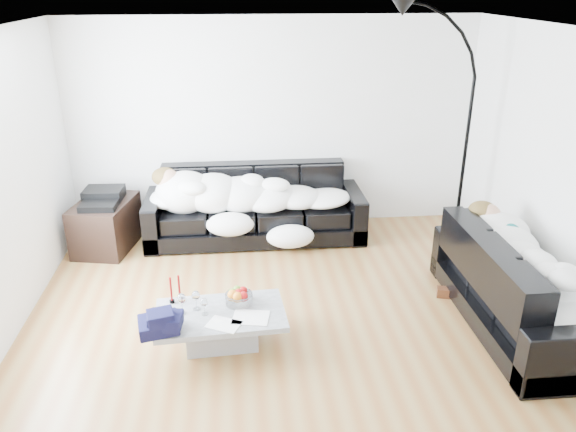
{
  "coord_description": "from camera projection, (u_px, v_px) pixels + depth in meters",
  "views": [
    {
      "loc": [
        -0.48,
        -4.57,
        2.97
      ],
      "look_at": [
        0.0,
        0.3,
        0.9
      ],
      "focal_mm": 35.0,
      "sensor_mm": 36.0,
      "label": 1
    }
  ],
  "objects": [
    {
      "name": "ground",
      "position": [
        291.0,
        314.0,
        5.39
      ],
      "size": [
        5.0,
        5.0,
        0.0
      ],
      "primitive_type": "plane",
      "color": "brown",
      "rests_on": "ground"
    },
    {
      "name": "wall_back",
      "position": [
        273.0,
        125.0,
        6.94
      ],
      "size": [
        5.0,
        0.02,
        2.6
      ],
      "primitive_type": "cube",
      "color": "silver",
      "rests_on": "ground"
    },
    {
      "name": "wall_right",
      "position": [
        564.0,
        178.0,
        5.1
      ],
      "size": [
        0.02,
        4.5,
        2.6
      ],
      "primitive_type": "cube",
      "color": "silver",
      "rests_on": "ground"
    },
    {
      "name": "ceiling",
      "position": [
        292.0,
        30.0,
        4.38
      ],
      "size": [
        5.0,
        5.0,
        0.0
      ],
      "primitive_type": "plane",
      "color": "white",
      "rests_on": "ground"
    },
    {
      "name": "sofa_back",
      "position": [
        255.0,
        205.0,
        6.85
      ],
      "size": [
        2.63,
        0.91,
        0.86
      ],
      "primitive_type": "cube",
      "color": "black",
      "rests_on": "ground"
    },
    {
      "name": "sofa_right",
      "position": [
        519.0,
        283.0,
        5.1
      ],
      "size": [
        0.89,
        2.08,
        0.84
      ],
      "primitive_type": "cube",
      "rotation": [
        0.0,
        0.0,
        1.57
      ],
      "color": "black",
      "rests_on": "ground"
    },
    {
      "name": "sleeper_back",
      "position": [
        255.0,
        190.0,
        6.72
      ],
      "size": [
        2.23,
        0.77,
        0.45
      ],
      "primitive_type": null,
      "color": "white",
      "rests_on": "sofa_back"
    },
    {
      "name": "sleeper_right",
      "position": [
        523.0,
        262.0,
        5.01
      ],
      "size": [
        0.75,
        1.78,
        0.44
      ],
      "primitive_type": null,
      "rotation": [
        0.0,
        0.0,
        1.57
      ],
      "color": "white",
      "rests_on": "sofa_right"
    },
    {
      "name": "teal_cushion",
      "position": [
        487.0,
        225.0,
        5.57
      ],
      "size": [
        0.42,
        0.38,
        0.2
      ],
      "primitive_type": "ellipsoid",
      "rotation": [
        0.0,
        0.0,
        0.24
      ],
      "color": "#0E6664",
      "rests_on": "sofa_right"
    },
    {
      "name": "coffee_table",
      "position": [
        221.0,
        328.0,
        4.89
      ],
      "size": [
        1.15,
        0.72,
        0.32
      ],
      "primitive_type": "cube",
      "rotation": [
        0.0,
        0.0,
        0.07
      ],
      "color": "#939699",
      "rests_on": "ground"
    },
    {
      "name": "fruit_bowl",
      "position": [
        239.0,
        296.0,
        4.94
      ],
      "size": [
        0.29,
        0.29,
        0.15
      ],
      "primitive_type": "cylinder",
      "rotation": [
        0.0,
        0.0,
        0.2
      ],
      "color": "white",
      "rests_on": "coffee_table"
    },
    {
      "name": "wine_glass_a",
      "position": [
        196.0,
        300.0,
        4.84
      ],
      "size": [
        0.09,
        0.09,
        0.18
      ],
      "primitive_type": "cylinder",
      "rotation": [
        0.0,
        0.0,
        0.3
      ],
      "color": "white",
      "rests_on": "coffee_table"
    },
    {
      "name": "wine_glass_b",
      "position": [
        182.0,
        304.0,
        4.78
      ],
      "size": [
        0.1,
        0.1,
        0.19
      ],
      "primitive_type": "cylinder",
      "rotation": [
        0.0,
        0.0,
        0.33
      ],
      "color": "white",
      "rests_on": "coffee_table"
    },
    {
      "name": "wine_glass_c",
      "position": [
        204.0,
        306.0,
        4.77
      ],
      "size": [
        0.07,
        0.07,
        0.16
      ],
      "primitive_type": "cylinder",
      "rotation": [
        0.0,
        0.0,
        0.07
      ],
      "color": "white",
      "rests_on": "coffee_table"
    },
    {
      "name": "candle_left",
      "position": [
        171.0,
        290.0,
        4.93
      ],
      "size": [
        0.05,
        0.05,
        0.25
      ],
      "primitive_type": "cylinder",
      "rotation": [
        0.0,
        0.0,
        -0.12
      ],
      "color": "maroon",
      "rests_on": "coffee_table"
    },
    {
      "name": "candle_right",
      "position": [
        179.0,
        289.0,
        4.94
      ],
      "size": [
        0.05,
        0.05,
        0.26
      ],
      "primitive_type": "cylinder",
      "rotation": [
        0.0,
        0.0,
        -0.07
      ],
      "color": "maroon",
      "rests_on": "coffee_table"
    },
    {
      "name": "newspaper_a",
      "position": [
        251.0,
        317.0,
        4.75
      ],
      "size": [
        0.34,
        0.28,
        0.01
      ],
      "primitive_type": "cube",
      "rotation": [
        0.0,
        0.0,
        -0.19
      ],
      "color": "silver",
      "rests_on": "coffee_table"
    },
    {
      "name": "newspaper_b",
      "position": [
        224.0,
        324.0,
        4.65
      ],
      "size": [
        0.33,
        0.29,
        0.01
      ],
      "primitive_type": "cube",
      "rotation": [
        0.0,
        0.0,
        -0.46
      ],
      "color": "silver",
      "rests_on": "coffee_table"
    },
    {
      "name": "navy_jacket",
      "position": [
        162.0,
        315.0,
        4.5
      ],
      "size": [
        0.34,
        0.28,
        0.17
      ],
      "primitive_type": null,
      "rotation": [
        0.0,
        0.0,
        0.01
      ],
      "color": "black",
      "rests_on": "coffee_table"
    },
    {
      "name": "shoes",
      "position": [
        456.0,
        289.0,
        5.73
      ],
      "size": [
        0.57,
        0.51,
        0.11
      ],
      "primitive_type": null,
      "rotation": [
        0.0,
        0.0,
        -0.47
      ],
      "color": "#472311",
      "rests_on": "ground"
    },
    {
      "name": "av_cabinet",
      "position": [
        106.0,
        225.0,
        6.63
      ],
      "size": [
        0.74,
        0.95,
        0.58
      ],
      "primitive_type": "cube",
      "rotation": [
        0.0,
        0.0,
        -0.21
      ],
      "color": "black",
      "rests_on": "ground"
    },
    {
      "name": "stereo",
      "position": [
        102.0,
        197.0,
        6.49
      ],
      "size": [
        0.46,
        0.36,
        0.13
      ],
      "primitive_type": "cube",
      "rotation": [
        0.0,
        0.0,
        -0.06
      ],
      "color": "black",
      "rests_on": "av_cabinet"
    },
    {
      "name": "floor_lamp",
      "position": [
        466.0,
        147.0,
        6.3
      ],
      "size": [
        0.92,
        0.42,
        2.46
      ],
      "primitive_type": null,
      "rotation": [
        0.0,
        0.0,
        0.07
      ],
      "color": "black",
      "rests_on": "ground"
    }
  ]
}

